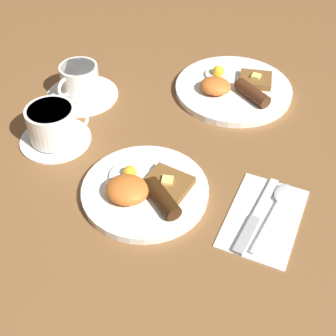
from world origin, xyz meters
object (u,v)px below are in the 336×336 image
(knife, at_px, (255,218))
(breakfast_plate_near, at_px, (144,190))
(spoon, at_px, (280,200))
(breakfast_plate_far, at_px, (233,88))
(teacup_near, at_px, (53,126))
(teacup_far, at_px, (80,84))

(knife, bearing_deg, breakfast_plate_near, 100.98)
(breakfast_plate_near, height_order, spoon, breakfast_plate_near)
(breakfast_plate_far, height_order, teacup_near, teacup_near)
(breakfast_plate_far, xyz_separation_m, teacup_far, (-0.32, -0.14, 0.02))
(teacup_far, height_order, spoon, teacup_far)
(breakfast_plate_far, xyz_separation_m, spoon, (0.17, -0.30, -0.00))
(teacup_far, bearing_deg, knife, -25.27)
(teacup_far, distance_m, knife, 0.51)
(spoon, bearing_deg, teacup_near, 97.99)
(breakfast_plate_far, height_order, teacup_far, teacup_far)
(breakfast_plate_near, relative_size, teacup_far, 1.41)
(teacup_near, xyz_separation_m, spoon, (0.46, -0.00, -0.03))
(breakfast_plate_near, distance_m, spoon, 0.24)
(knife, height_order, spoon, spoon)
(teacup_far, xyz_separation_m, knife, (0.46, -0.22, -0.03))
(breakfast_plate_far, height_order, spoon, breakfast_plate_far)
(teacup_near, bearing_deg, knife, -7.84)
(teacup_near, height_order, knife, teacup_near)
(breakfast_plate_near, xyz_separation_m, knife, (0.20, 0.01, -0.01))
(teacup_near, height_order, spoon, teacup_near)
(breakfast_plate_near, relative_size, breakfast_plate_far, 0.87)
(breakfast_plate_near, distance_m, teacup_near, 0.24)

